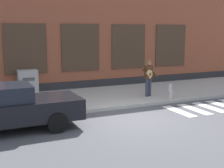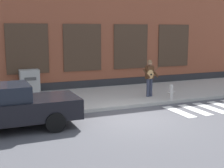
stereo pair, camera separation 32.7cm
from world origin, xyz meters
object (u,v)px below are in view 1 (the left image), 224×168
at_px(busker, 149,76).
at_px(utility_box, 28,82).
at_px(red_car, 9,108).
at_px(fire_hydrant, 170,91).

height_order(busker, utility_box, busker).
bearing_deg(red_car, busker, 18.48).
bearing_deg(busker, utility_box, 150.32).
bearing_deg(red_car, fire_hydrant, 10.49).
bearing_deg(utility_box, red_car, -105.92).
bearing_deg(busker, red_car, -161.52).
bearing_deg(fire_hydrant, busker, 126.63).
bearing_deg(fire_hydrant, utility_box, 146.73).
distance_m(red_car, utility_box, 5.38).
relative_size(red_car, utility_box, 3.83).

